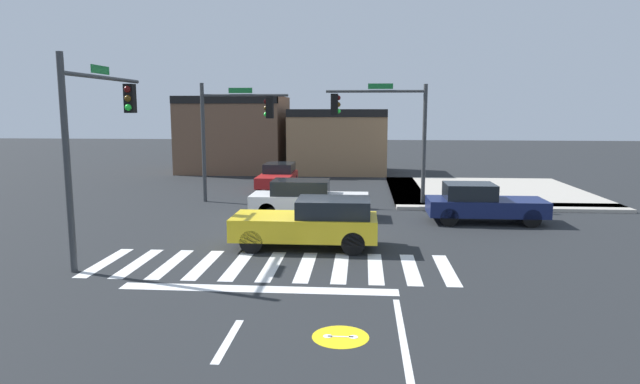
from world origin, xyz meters
The scene contains 12 objects.
ground_plane centered at (0.00, 0.00, 0.00)m, with size 120.00×120.00×0.00m, color #232628.
crosswalk_near centered at (0.00, -4.50, 0.00)m, with size 10.01×2.98×0.01m.
bike_detector_marking centered at (2.11, -9.17, 0.00)m, with size 1.11×1.11×0.01m.
curb_corner_northeast centered at (8.49, 9.42, 0.07)m, with size 10.00×10.60×0.15m.
storefront_row centered at (-3.49, 18.92, 2.44)m, with size 14.06×6.18×5.20m.
traffic_signal_northwest centered at (-3.50, 6.00, 3.72)m, with size 4.10×0.32×5.53m.
traffic_signal_northeast centered at (3.46, 5.59, 3.80)m, with size 4.48×0.32×5.46m.
traffic_signal_southwest centered at (-5.21, -3.63, 3.95)m, with size 0.32×4.89×5.78m.
car_white centered at (0.29, 2.56, 0.77)m, with size 4.72×1.75×1.51m.
car_red centered at (-2.13, 10.45, 0.69)m, with size 1.77×4.12×1.35m.
car_yellow centered at (0.93, -2.33, 0.81)m, with size 4.53×1.89×1.57m.
car_navy centered at (7.09, 2.05, 0.75)m, with size 4.43×1.81×1.51m.
Camera 1 is at (2.49, -19.17, 4.33)m, focal length 30.82 mm.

